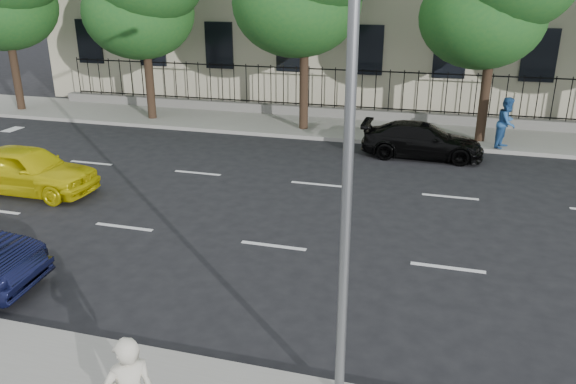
% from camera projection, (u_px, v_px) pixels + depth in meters
% --- Properties ---
extents(ground, '(120.00, 120.00, 0.00)m').
position_uv_depth(ground, '(236.00, 300.00, 11.06)').
color(ground, black).
rests_on(ground, ground).
extents(far_sidewalk, '(60.00, 4.00, 0.15)m').
position_uv_depth(far_sidewalk, '(354.00, 129.00, 23.64)').
color(far_sidewalk, gray).
rests_on(far_sidewalk, ground).
extents(lane_markings, '(49.60, 4.62, 0.01)m').
position_uv_depth(lane_markings, '(298.00, 211.00, 15.34)').
color(lane_markings, silver).
rests_on(lane_markings, ground).
extents(iron_fence, '(30.00, 0.50, 2.20)m').
position_uv_depth(iron_fence, '(361.00, 107.00, 24.97)').
color(iron_fence, slate).
rests_on(iron_fence, far_sidewalk).
extents(street_light, '(0.25, 3.32, 8.05)m').
position_uv_depth(street_light, '(360.00, 44.00, 7.02)').
color(street_light, slate).
rests_on(street_light, near_sidewalk).
extents(yellow_taxi, '(4.19, 1.70, 1.42)m').
position_uv_depth(yellow_taxi, '(27.00, 170.00, 16.45)').
color(yellow_taxi, yellow).
rests_on(yellow_taxi, ground).
extents(black_sedan, '(4.25, 1.74, 1.23)m').
position_uv_depth(black_sedan, '(422.00, 140.00, 19.86)').
color(black_sedan, black).
rests_on(black_sedan, ground).
extents(pedestrian_far, '(1.01, 1.11, 1.86)m').
position_uv_depth(pedestrian_far, '(507.00, 123.00, 20.37)').
color(pedestrian_far, '#275491').
rests_on(pedestrian_far, far_sidewalk).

